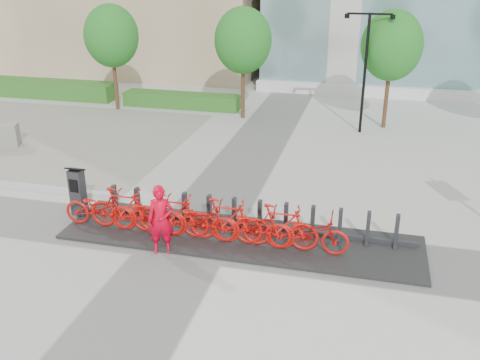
# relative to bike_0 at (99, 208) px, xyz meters

# --- Properties ---
(ground) EXTENTS (120.00, 120.00, 0.00)m
(ground) POSITION_rel_bike_0_xyz_m (2.60, 0.05, -0.62)
(ground) COLOR beige
(gravel_patch) EXTENTS (14.00, 14.00, 0.00)m
(gravel_patch) POSITION_rel_bike_0_xyz_m (-7.40, 7.05, -0.61)
(gravel_patch) COLOR slate
(gravel_patch) RESTS_ON ground
(hedge_a) EXTENTS (10.00, 1.40, 0.90)m
(hedge_a) POSITION_rel_bike_0_xyz_m (-11.40, 13.55, -0.17)
(hedge_a) COLOR #346828
(hedge_a) RESTS_ON ground
(hedge_b) EXTENTS (6.00, 1.20, 0.70)m
(hedge_b) POSITION_rel_bike_0_xyz_m (-2.40, 13.25, -0.27)
(hedge_b) COLOR #346828
(hedge_b) RESTS_ON ground
(tree_0) EXTENTS (2.60, 2.60, 5.10)m
(tree_0) POSITION_rel_bike_0_xyz_m (-5.40, 12.05, 2.97)
(tree_0) COLOR brown
(tree_0) RESTS_ON ground
(tree_1) EXTENTS (2.60, 2.60, 5.10)m
(tree_1) POSITION_rel_bike_0_xyz_m (1.10, 12.05, 2.97)
(tree_1) COLOR brown
(tree_1) RESTS_ON ground
(tree_2) EXTENTS (2.60, 2.60, 5.10)m
(tree_2) POSITION_rel_bike_0_xyz_m (7.60, 12.05, 2.97)
(tree_2) COLOR brown
(tree_2) RESTS_ON ground
(streetlamp) EXTENTS (2.00, 0.20, 5.00)m
(streetlamp) POSITION_rel_bike_0_xyz_m (6.60, 11.05, 2.52)
(streetlamp) COLOR black
(streetlamp) RESTS_ON ground
(dock_pad) EXTENTS (9.60, 2.40, 0.08)m
(dock_pad) POSITION_rel_bike_0_xyz_m (3.90, 0.35, -0.58)
(dock_pad) COLOR black
(dock_pad) RESTS_ON ground
(dock_rail_posts) EXTENTS (8.02, 0.50, 0.85)m
(dock_rail_posts) POSITION_rel_bike_0_xyz_m (3.96, 0.82, -0.11)
(dock_rail_posts) COLOR #27272B
(dock_rail_posts) RESTS_ON dock_pad
(bike_0) EXTENTS (2.04, 0.71, 1.07)m
(bike_0) POSITION_rel_bike_0_xyz_m (0.00, 0.00, 0.00)
(bike_0) COLOR #B80E09
(bike_0) RESTS_ON dock_pad
(bike_1) EXTENTS (1.98, 0.56, 1.19)m
(bike_1) POSITION_rel_bike_0_xyz_m (0.72, 0.00, 0.06)
(bike_1) COLOR #B80E09
(bike_1) RESTS_ON dock_pad
(bike_2) EXTENTS (2.04, 0.71, 1.07)m
(bike_2) POSITION_rel_bike_0_xyz_m (1.44, 0.00, 0.00)
(bike_2) COLOR #B80E09
(bike_2) RESTS_ON dock_pad
(bike_3) EXTENTS (1.98, 0.56, 1.19)m
(bike_3) POSITION_rel_bike_0_xyz_m (2.16, 0.00, 0.06)
(bike_3) COLOR #B80E09
(bike_3) RESTS_ON dock_pad
(bike_4) EXTENTS (2.04, 0.71, 1.07)m
(bike_4) POSITION_rel_bike_0_xyz_m (2.88, 0.00, 0.00)
(bike_4) COLOR #B80E09
(bike_4) RESTS_ON dock_pad
(bike_5) EXTENTS (1.98, 0.56, 1.19)m
(bike_5) POSITION_rel_bike_0_xyz_m (3.60, 0.00, 0.06)
(bike_5) COLOR #B80E09
(bike_5) RESTS_ON dock_pad
(bike_6) EXTENTS (2.04, 0.71, 1.07)m
(bike_6) POSITION_rel_bike_0_xyz_m (4.32, 0.00, 0.00)
(bike_6) COLOR #B80E09
(bike_6) RESTS_ON dock_pad
(bike_7) EXTENTS (1.98, 0.56, 1.19)m
(bike_7) POSITION_rel_bike_0_xyz_m (5.04, 0.00, 0.06)
(bike_7) COLOR #B80E09
(bike_7) RESTS_ON dock_pad
(bike_8) EXTENTS (2.04, 0.71, 1.07)m
(bike_8) POSITION_rel_bike_0_xyz_m (5.76, 0.00, 0.00)
(bike_8) COLOR #B80E09
(bike_8) RESTS_ON dock_pad
(kiosk) EXTENTS (0.47, 0.40, 1.48)m
(kiosk) POSITION_rel_bike_0_xyz_m (-0.95, 0.55, 0.18)
(kiosk) COLOR #27272B
(kiosk) RESTS_ON dock_pad
(worker_red) EXTENTS (0.75, 0.59, 1.81)m
(worker_red) POSITION_rel_bike_0_xyz_m (2.15, -0.81, 0.29)
(worker_red) COLOR red
(worker_red) RESTS_ON ground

